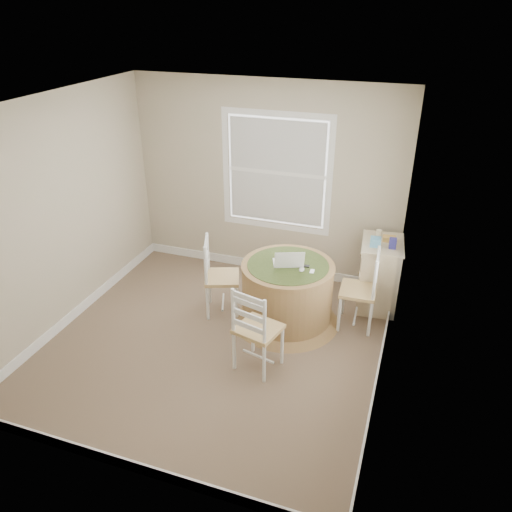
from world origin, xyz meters
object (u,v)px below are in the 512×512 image
(chair_right, at_px, (358,290))
(corner_chest, at_px, (379,274))
(round_table, at_px, (287,291))
(chair_near, at_px, (258,328))
(laptop, at_px, (288,262))
(chair_left, at_px, (222,277))

(chair_right, xyz_separation_m, corner_chest, (0.18, 0.51, -0.04))
(round_table, xyz_separation_m, chair_right, (0.78, 0.19, 0.06))
(round_table, bearing_deg, chair_near, -97.04)
(corner_chest, bearing_deg, round_table, -149.18)
(chair_right, bearing_deg, laptop, -79.25)
(chair_near, height_order, laptop, laptop)
(chair_right, distance_m, corner_chest, 0.54)
(round_table, height_order, corner_chest, corner_chest)
(chair_left, xyz_separation_m, laptop, (0.80, 0.04, 0.32))
(round_table, height_order, chair_left, chair_left)
(laptop, bearing_deg, round_table, 56.45)
(chair_left, bearing_deg, chair_right, -101.96)
(chair_near, bearing_deg, corner_chest, -107.98)
(laptop, relative_size, corner_chest, 0.48)
(round_table, distance_m, corner_chest, 1.19)
(round_table, relative_size, corner_chest, 1.43)
(round_table, xyz_separation_m, chair_near, (-0.05, -0.88, 0.06))
(round_table, xyz_separation_m, corner_chest, (0.96, 0.71, 0.02))
(chair_near, height_order, chair_right, same)
(laptop, distance_m, corner_chest, 1.24)
(chair_right, relative_size, laptop, 2.29)
(chair_near, bearing_deg, laptop, -78.95)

